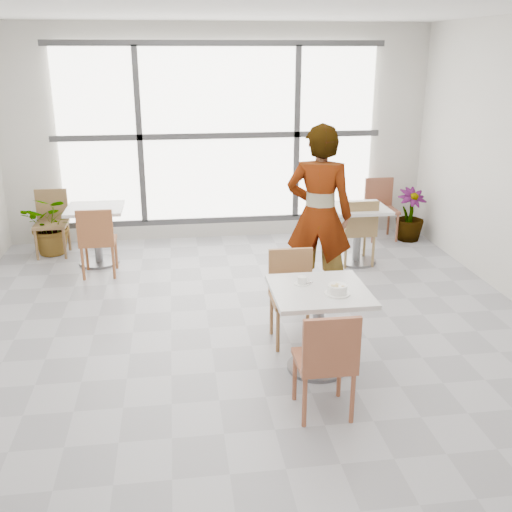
{
  "coord_description": "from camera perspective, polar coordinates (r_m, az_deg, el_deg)",
  "views": [
    {
      "loc": [
        -0.64,
        -4.93,
        2.63
      ],
      "look_at": [
        0.0,
        -0.3,
        1.0
      ],
      "focal_mm": 41.5,
      "sensor_mm": 36.0,
      "label": 1
    }
  ],
  "objects": [
    {
      "name": "ceiling",
      "position": [
        4.99,
        -0.52,
        23.47
      ],
      "size": [
        7.0,
        7.0,
        0.0
      ],
      "primitive_type": "plane",
      "rotation": [
        3.14,
        0.0,
        0.0
      ],
      "color": "white",
      "rests_on": "ground"
    },
    {
      "name": "plant_right",
      "position": [
        8.85,
        14.61,
        3.87
      ],
      "size": [
        0.48,
        0.48,
        0.76
      ],
      "primitive_type": "imported",
      "rotation": [
        0.0,
        0.0,
        0.14
      ],
      "color": "#478E40",
      "rests_on": "ground"
    },
    {
      "name": "bg_chair_left_near",
      "position": [
        7.36,
        -15.07,
        1.73
      ],
      "size": [
        0.42,
        0.42,
        0.87
      ],
      "rotation": [
        0.0,
        0.0,
        3.14
      ],
      "color": "#9B5933",
      "rests_on": "ground"
    },
    {
      "name": "floor",
      "position": [
        5.63,
        -0.42,
        -8.65
      ],
      "size": [
        7.0,
        7.0,
        0.0
      ],
      "primitive_type": "plane",
      "color": "#9E9EA5",
      "rests_on": "ground"
    },
    {
      "name": "main_table",
      "position": [
        5.05,
        6.05,
        -5.56
      ],
      "size": [
        0.8,
        0.8,
        0.75
      ],
      "color": "silver",
      "rests_on": "ground"
    },
    {
      "name": "wall_back",
      "position": [
        8.53,
        -3.58,
        11.58
      ],
      "size": [
        6.0,
        0.0,
        6.0
      ],
      "primitive_type": "plane",
      "rotation": [
        1.57,
        0.0,
        0.0
      ],
      "color": "silver",
      "rests_on": "ground"
    },
    {
      "name": "bg_chair_right_far",
      "position": [
        8.86,
        11.9,
        4.91
      ],
      "size": [
        0.42,
        0.42,
        0.87
      ],
      "color": "brown",
      "rests_on": "ground"
    },
    {
      "name": "oatmeal_bowl",
      "position": [
        4.86,
        7.85,
        -3.19
      ],
      "size": [
        0.21,
        0.21,
        0.09
      ],
      "color": "white",
      "rests_on": "main_table"
    },
    {
      "name": "bg_table_left",
      "position": [
        7.85,
        -15.13,
        2.7
      ],
      "size": [
        0.7,
        0.7,
        0.75
      ],
      "color": "silver",
      "rests_on": "ground"
    },
    {
      "name": "person",
      "position": [
        6.35,
        6.1,
        3.94
      ],
      "size": [
        0.82,
        0.67,
        1.94
      ],
      "primitive_type": "imported",
      "rotation": [
        0.0,
        0.0,
        2.8
      ],
      "color": "black",
      "rests_on": "ground"
    },
    {
      "name": "coffee_cup",
      "position": [
        5.04,
        4.48,
        -2.4
      ],
      "size": [
        0.16,
        0.13,
        0.07
      ],
      "color": "white",
      "rests_on": "main_table"
    },
    {
      "name": "wall_front",
      "position": [
        1.93,
        13.76,
        -17.2
      ],
      "size": [
        6.0,
        0.0,
        6.0
      ],
      "primitive_type": "plane",
      "rotation": [
        -1.57,
        0.0,
        0.0
      ],
      "color": "silver",
      "rests_on": "ground"
    },
    {
      "name": "bg_chair_right_near",
      "position": [
        7.61,
        9.85,
        2.69
      ],
      "size": [
        0.42,
        0.42,
        0.87
      ],
      "rotation": [
        0.0,
        0.0,
        3.14
      ],
      "color": "olive",
      "rests_on": "ground"
    },
    {
      "name": "bg_chair_left_far",
      "position": [
        8.42,
        -19.09,
        3.5
      ],
      "size": [
        0.42,
        0.42,
        0.87
      ],
      "color": "olive",
      "rests_on": "ground"
    },
    {
      "name": "bg_table_right",
      "position": [
        7.73,
        9.8,
        2.83
      ],
      "size": [
        0.7,
        0.7,
        0.75
      ],
      "color": "white",
      "rests_on": "ground"
    },
    {
      "name": "chair_far",
      "position": [
        5.59,
        3.52,
        -3.23
      ],
      "size": [
        0.42,
        0.42,
        0.87
      ],
      "color": "#A26E42",
      "rests_on": "ground"
    },
    {
      "name": "chair_near",
      "position": [
        4.42,
        6.85,
        -9.74
      ],
      "size": [
        0.42,
        0.42,
        0.87
      ],
      "rotation": [
        0.0,
        0.0,
        3.14
      ],
      "color": "#9F583C",
      "rests_on": "ground"
    },
    {
      "name": "plant_left",
      "position": [
        8.42,
        -18.99,
        2.87
      ],
      "size": [
        0.89,
        0.82,
        0.82
      ],
      "primitive_type": "imported",
      "rotation": [
        0.0,
        0.0,
        -0.29
      ],
      "color": "#5B8C41",
      "rests_on": "ground"
    },
    {
      "name": "window",
      "position": [
        8.47,
        -3.55,
        11.52
      ],
      "size": [
        4.6,
        0.07,
        2.52
      ],
      "color": "white",
      "rests_on": "ground"
    }
  ]
}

